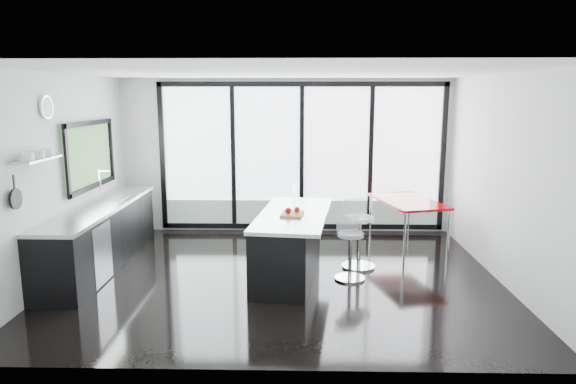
{
  "coord_description": "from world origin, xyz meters",
  "views": [
    {
      "loc": [
        0.27,
        -6.84,
        2.5
      ],
      "look_at": [
        0.1,
        0.3,
        1.15
      ],
      "focal_mm": 32.0,
      "sensor_mm": 36.0,
      "label": 1
    }
  ],
  "objects_px": {
    "bar_stool_near": "(350,256)",
    "red_table": "(407,223)",
    "island": "(289,243)",
    "bar_stool_far": "(359,242)"
  },
  "relations": [
    {
      "from": "bar_stool_near",
      "to": "red_table",
      "type": "bearing_deg",
      "value": 44.41
    },
    {
      "from": "island",
      "to": "bar_stool_near",
      "type": "distance_m",
      "value": 0.88
    },
    {
      "from": "bar_stool_near",
      "to": "red_table",
      "type": "distance_m",
      "value": 1.96
    },
    {
      "from": "bar_stool_near",
      "to": "red_table",
      "type": "xyz_separation_m",
      "value": [
        1.1,
        1.62,
        0.06
      ]
    },
    {
      "from": "island",
      "to": "bar_stool_far",
      "type": "distance_m",
      "value": 1.07
    },
    {
      "from": "bar_stool_near",
      "to": "bar_stool_far",
      "type": "distance_m",
      "value": 0.54
    },
    {
      "from": "island",
      "to": "bar_stool_near",
      "type": "bearing_deg",
      "value": -13.88
    },
    {
      "from": "bar_stool_far",
      "to": "bar_stool_near",
      "type": "bearing_deg",
      "value": -129.75
    },
    {
      "from": "bar_stool_far",
      "to": "red_table",
      "type": "relative_size",
      "value": 0.53
    },
    {
      "from": "island",
      "to": "bar_stool_far",
      "type": "bearing_deg",
      "value": 16.03
    }
  ]
}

